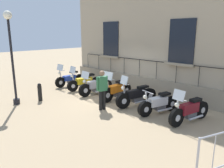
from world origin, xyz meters
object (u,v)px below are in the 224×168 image
Objects in this scene: motorcycle_yellow at (84,82)px; motorcycle_silver at (96,86)px; motorcycle_blue at (70,79)px; motorcycle_white at (159,104)px; lamppost at (11,49)px; bollard at (40,92)px; motorcycle_black at (136,96)px; pedestrian_standing at (102,88)px; motorcycle_maroon at (189,111)px; motorcycle_orange at (117,90)px.

motorcycle_silver is at bearing 80.54° from motorcycle_yellow.
motorcycle_blue is 6.36m from motorcycle_white.
lamppost is at bearing 17.43° from motorcycle_blue.
bollard is at bearing -62.56° from motorcycle_white.
pedestrian_standing is at bearing -26.04° from motorcycle_black.
motorcycle_maroon is at bearing 112.44° from bollard.
bollard is 0.51× the size of pedestrian_standing.
motorcycle_yellow is 3.51m from pedestrian_standing.
lamppost is at bearing -20.95° from motorcycle_silver.
pedestrian_standing is at bearing 124.30° from lamppost.
motorcycle_silver is at bearing 157.93° from bollard.
motorcycle_black is 1.65m from pedestrian_standing.
motorcycle_blue is at bearing -162.57° from lamppost.
motorcycle_maroon is 2.39× the size of bollard.
lamppost is (3.76, -0.16, 2.01)m from motorcycle_yellow.
bollard is (2.54, -4.88, 0.04)m from motorcycle_white.
lamppost is (3.53, -6.48, 2.01)m from motorcycle_maroon.
motorcycle_silver is 2.78m from bollard.
lamppost is at bearing -36.66° from motorcycle_orange.
motorcycle_blue is 4.69m from pedestrian_standing.
motorcycle_yellow is at bearing 93.59° from motorcycle_blue.
motorcycle_yellow is 6.32m from motorcycle_maroon.
motorcycle_blue is 3.89m from motorcycle_orange.
motorcycle_silver is 1.03× the size of motorcycle_orange.
motorcycle_yellow is 1.00× the size of motorcycle_black.
motorcycle_white is 2.28× the size of bollard.
motorcycle_yellow is at bearing 177.51° from lamppost.
motorcycle_silver is 1.01× the size of motorcycle_maroon.
motorcycle_white is (0.16, 2.46, -0.08)m from motorcycle_orange.
motorcycle_black is (0.03, 1.24, -0.03)m from motorcycle_orange.
motorcycle_maroon is (0.15, 3.74, -0.03)m from motorcycle_orange.
motorcycle_black is 0.53× the size of lamppost.
motorcycle_silver reaches higher than bollard.
motorcycle_blue is at bearing -151.30° from bollard.
pedestrian_standing is (1.31, 1.93, 0.49)m from motorcycle_silver.
motorcycle_black is at bearing 88.42° from motorcycle_yellow.
pedestrian_standing is (1.51, 3.12, 0.49)m from motorcycle_yellow.
motorcycle_yellow is (-0.08, 1.32, 0.01)m from motorcycle_blue.
motorcycle_yellow reaches higher than motorcycle_blue.
motorcycle_maroon is (-0.01, 1.28, 0.04)m from motorcycle_white.
lamppost is (3.52, -5.20, 2.06)m from motorcycle_white.
motorcycle_orange is 1.21× the size of pedestrian_standing.
bollard is at bearing -53.90° from motorcycle_black.
bollard is (2.57, -1.04, -0.02)m from motorcycle_silver.
motorcycle_blue is 1.02× the size of motorcycle_white.
motorcycle_black is at bearing 88.73° from motorcycle_orange.
bollard is at bearing 162.06° from lamppost.
motorcycle_blue is 2.52m from motorcycle_silver.
motorcycle_white is at bearing 87.31° from motorcycle_yellow.
motorcycle_black is (0.02, 5.13, 0.00)m from motorcycle_blue.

